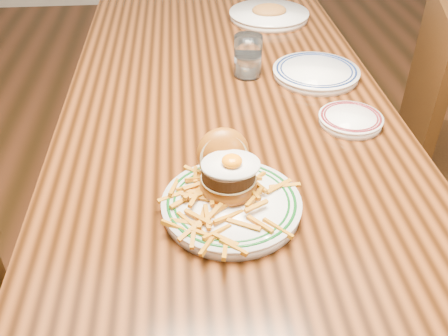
{
  "coord_description": "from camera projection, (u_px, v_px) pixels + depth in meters",
  "views": [
    {
      "loc": [
        -0.11,
        -1.2,
        1.39
      ],
      "look_at": [
        -0.05,
        -0.48,
        0.85
      ],
      "focal_mm": 40.0,
      "sensor_mm": 36.0,
      "label": 1
    }
  ],
  "objects": [
    {
      "name": "floor",
      "position": [
        225.0,
        278.0,
        1.8
      ],
      "size": [
        6.0,
        6.0,
        0.0
      ],
      "primitive_type": "plane",
      "color": "black",
      "rests_on": "ground"
    },
    {
      "name": "side_plate",
      "position": [
        351.0,
        119.0,
        1.21
      ],
      "size": [
        0.16,
        0.16,
        0.02
      ],
      "rotation": [
        0.0,
        0.0,
        0.01
      ],
      "color": "white",
      "rests_on": "table"
    },
    {
      "name": "main_plate",
      "position": [
        230.0,
        192.0,
        0.95
      ],
      "size": [
        0.27,
        0.28,
        0.13
      ],
      "rotation": [
        0.0,
        0.0,
        0.08
      ],
      "color": "white",
      "rests_on": "table"
    },
    {
      "name": "far_plate",
      "position": [
        269.0,
        14.0,
        1.78
      ],
      "size": [
        0.28,
        0.28,
        0.05
      ],
      "rotation": [
        0.0,
        0.0,
        -0.36
      ],
      "color": "white",
      "rests_on": "table"
    },
    {
      "name": "table",
      "position": [
        226.0,
        120.0,
        1.4
      ],
      "size": [
        0.85,
        1.6,
        0.75
      ],
      "color": "black",
      "rests_on": "floor"
    },
    {
      "name": "rear_plate",
      "position": [
        316.0,
        72.0,
        1.41
      ],
      "size": [
        0.24,
        0.24,
        0.03
      ],
      "rotation": [
        0.0,
        0.0,
        0.42
      ],
      "color": "white",
      "rests_on": "table"
    },
    {
      "name": "water_glass",
      "position": [
        248.0,
        59.0,
        1.4
      ],
      "size": [
        0.08,
        0.08,
        0.12
      ],
      "color": "white",
      "rests_on": "table"
    }
  ]
}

